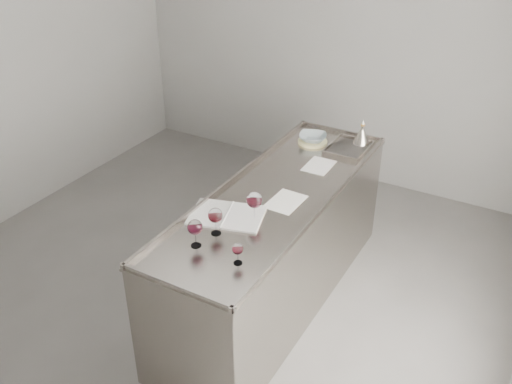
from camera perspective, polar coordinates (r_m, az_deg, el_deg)
The scene contains 12 objects.
room_shell at distance 3.82m, azimuth -6.61°, elevation 5.76°, with size 4.54×5.04×2.84m.
counter at distance 4.27m, azimuth 1.97°, elevation -5.55°, with size 0.77×2.42×0.97m.
wine_glass_left at distance 3.43m, azimuth -6.12°, elevation -3.59°, with size 0.09×0.09×0.18m.
wine_glass_middle at distance 3.53m, azimuth -4.09°, elevation -2.41°, with size 0.09×0.09×0.18m.
wine_glass_right at distance 3.64m, azimuth -0.16°, elevation -0.86°, with size 0.11×0.11×0.21m.
wine_glass_small at distance 3.29m, azimuth -1.85°, elevation -5.78°, with size 0.07×0.07×0.13m.
notebook at distance 3.76m, azimuth -2.95°, elevation -2.33°, with size 0.55×0.45×0.02m.
loose_paper_top at distance 3.92m, azimuth 2.98°, elevation -0.96°, with size 0.21×0.30×0.00m, color white.
loose_paper_under at distance 4.40m, azimuth 6.31°, elevation 2.63°, with size 0.19×0.28×0.00m, color white.
trivet at distance 4.77m, azimuth 5.68°, elevation 5.04°, with size 0.24×0.24×0.02m, color #D4CB89.
ceramic_bowl at distance 4.76m, azimuth 5.70°, elevation 5.45°, with size 0.22×0.22×0.05m, color gray.
wine_funnel at distance 4.80m, azimuth 10.54°, elevation 5.54°, with size 0.14×0.14×0.21m.
Camera 1 is at (2.09, -2.79, 2.96)m, focal length 40.00 mm.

